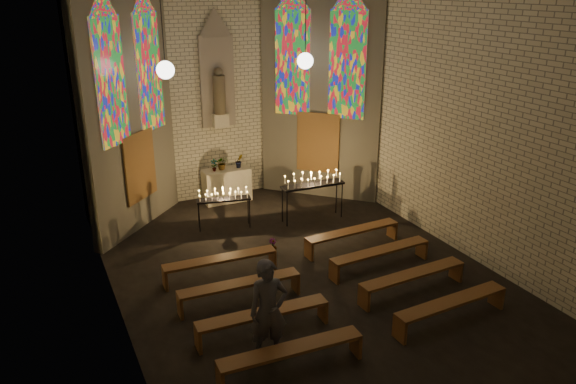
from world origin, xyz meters
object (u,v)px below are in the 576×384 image
object	(u,v)px
altar	(227,185)
votive_stand_left	(223,197)
votive_stand_right	(313,182)
visitor	(268,311)
aisle_flower_pot	(273,246)

from	to	relation	value
altar	votive_stand_left	distance (m)	2.03
altar	votive_stand_left	xyz separation A→B (m)	(-0.74, -1.85, 0.40)
altar	votive_stand_right	xyz separation A→B (m)	(1.65, -2.36, 0.61)
altar	visitor	distance (m)	7.67
aisle_flower_pot	votive_stand_right	distance (m)	2.49
aisle_flower_pot	votive_stand_left	xyz separation A→B (m)	(-0.55, 1.92, 0.71)
altar	aisle_flower_pot	world-z (taller)	altar
altar	aisle_flower_pot	xyz separation A→B (m)	(-0.19, -3.77, -0.31)
votive_stand_left	votive_stand_right	size ratio (longest dim) A/B	0.82
altar	votive_stand_right	distance (m)	2.94
votive_stand_left	altar	bearing A→B (deg)	81.08
altar	votive_stand_left	size ratio (longest dim) A/B	0.96
aisle_flower_pot	votive_stand_right	size ratio (longest dim) A/B	0.21
aisle_flower_pot	visitor	distance (m)	4.09
altar	aisle_flower_pot	distance (m)	3.79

